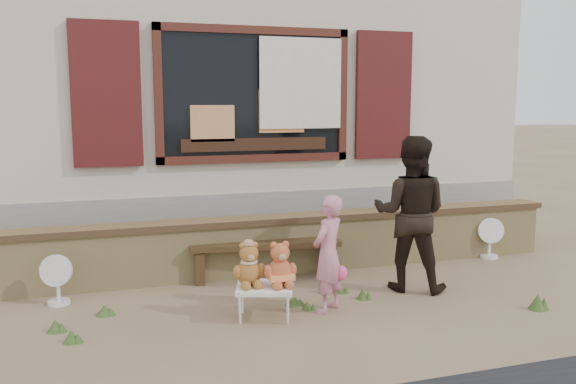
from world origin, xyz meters
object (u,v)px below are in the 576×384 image
object	(u,v)px
bench	(265,251)
folding_chair	(264,288)
teddy_bear_right	(280,263)
adult	(411,214)
teddy_bear_left	(249,263)
child	(328,254)

from	to	relation	value
bench	folding_chair	distance (m)	1.27
folding_chair	bench	bearing A→B (deg)	91.41
folding_chair	teddy_bear_right	bearing A→B (deg)	0.00
folding_chair	teddy_bear_right	distance (m)	0.28
bench	adult	world-z (taller)	adult
adult	teddy_bear_left	bearing A→B (deg)	44.73
teddy_bear_right	bench	bearing A→B (deg)	97.67
folding_chair	child	world-z (taller)	child
teddy_bear_left	child	size ratio (longest dim) A/B	0.37
folding_chair	adult	bearing A→B (deg)	30.43
folding_chair	teddy_bear_left	size ratio (longest dim) A/B	1.49
bench	folding_chair	size ratio (longest dim) A/B	2.78
bench	adult	xyz separation A→B (m)	(1.34, -0.84, 0.50)
teddy_bear_right	child	xyz separation A→B (m)	(0.49, 0.04, 0.04)
bench	teddy_bear_left	world-z (taller)	teddy_bear_left
teddy_bear_right	child	size ratio (longest dim) A/B	0.38
folding_chair	teddy_bear_left	xyz separation A→B (m)	(-0.13, 0.04, 0.24)
bench	adult	distance (m)	1.66
bench	teddy_bear_right	xyz separation A→B (m)	(-0.23, -1.26, 0.20)
child	adult	size ratio (longest dim) A/B	0.68
bench	child	size ratio (longest dim) A/B	1.54
folding_chair	adult	xyz separation A→B (m)	(1.70, 0.38, 0.53)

